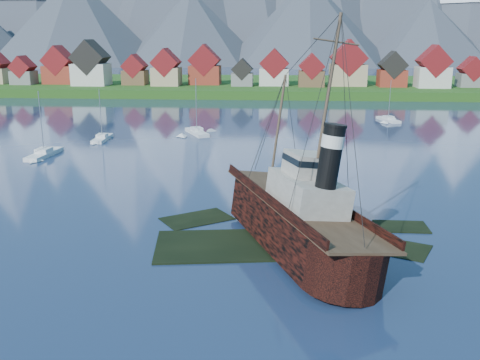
# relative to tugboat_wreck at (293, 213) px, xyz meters

# --- Properties ---
(ground) EXTENTS (1400.00, 1400.00, 0.00)m
(ground) POSITION_rel_tugboat_wreck_xyz_m (-2.35, 0.18, -3.13)
(ground) COLOR #1B2C4D
(ground) RESTS_ON ground
(shoal) EXTENTS (31.71, 21.24, 1.14)m
(shoal) POSITION_rel_tugboat_wreck_xyz_m (-0.57, 2.33, -3.48)
(shoal) COLOR black
(shoal) RESTS_ON ground
(shore_bank) EXTENTS (600.00, 80.00, 3.20)m
(shore_bank) POSITION_rel_tugboat_wreck_xyz_m (-2.35, 170.18, -3.13)
(shore_bank) COLOR #184E16
(shore_bank) RESTS_ON ground
(seawall) EXTENTS (600.00, 2.50, 2.00)m
(seawall) POSITION_rel_tugboat_wreck_xyz_m (-2.35, 132.18, -3.13)
(seawall) COLOR #3F3D38
(seawall) RESTS_ON ground
(town) EXTENTS (250.96, 16.69, 17.30)m
(town) POSITION_rel_tugboat_wreck_xyz_m (-35.47, 152.36, 5.86)
(town) COLOR maroon
(town) RESTS_ON ground
(tugboat_wreck) EXTENTS (7.31, 31.49, 24.95)m
(tugboat_wreck) POSITION_rel_tugboat_wreck_xyz_m (0.00, 0.00, 0.00)
(tugboat_wreck) COLOR black
(tugboat_wreck) RESTS_ON ground
(sailboat_a) EXTENTS (2.68, 9.27, 11.21)m
(sailboat_a) POSITION_rel_tugboat_wreck_xyz_m (-39.19, 54.80, -2.88)
(sailboat_a) COLOR silver
(sailboat_a) RESTS_ON ground
(sailboat_c) EXTENTS (6.81, 10.08, 12.94)m
(sailboat_c) POSITION_rel_tugboat_wreck_xyz_m (-20.26, 63.40, -2.84)
(sailboat_c) COLOR silver
(sailboat_c) RESTS_ON ground
(sailboat_e) EXTENTS (5.04, 9.76, 11.00)m
(sailboat_e) POSITION_rel_tugboat_wreck_xyz_m (26.40, 86.21, -2.89)
(sailboat_e) COLOR silver
(sailboat_e) RESTS_ON ground
(sailboat_f) EXTENTS (3.21, 10.46, 12.44)m
(sailboat_f) POSITION_rel_tugboat_wreck_xyz_m (-44.73, 38.65, -2.85)
(sailboat_f) COLOR silver
(sailboat_f) RESTS_ON ground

